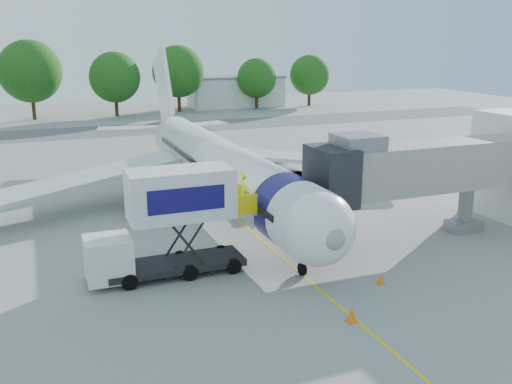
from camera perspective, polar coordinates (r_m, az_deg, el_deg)
name	(u,v)px	position (r m, az deg, el deg)	size (l,w,h in m)	color
ground	(239,221)	(37.79, -1.74, -2.95)	(160.00, 160.00, 0.00)	gray
guidance_line	(239,221)	(37.79, -1.74, -2.94)	(0.15, 70.00, 0.01)	yellow
taxiway_strip	(130,130)	(77.66, -12.45, 6.10)	(120.00, 10.00, 0.01)	#59595B
aircraft	(219,165)	(40.78, -3.75, 2.67)	(34.17, 37.73, 11.35)	white
jet_bridge	(408,169)	(34.34, 14.97, 2.20)	(13.90, 3.20, 6.60)	#A89E90
catering_hiloader	(169,224)	(28.87, -8.73, -3.14)	(8.51, 2.44, 5.50)	black
ground_tug	(462,309)	(26.11, 19.89, -10.90)	(3.53, 2.59, 1.27)	silver
safety_cone_a	(381,279)	(29.03, 12.39, -8.45)	(0.37, 0.37, 0.60)	orange
safety_cone_b	(351,314)	(25.17, 9.53, -11.99)	(0.45, 0.45, 0.72)	orange
outbuilding_right	(236,91)	(102.11, -2.04, 10.04)	(16.40, 7.40, 5.30)	silver
tree_c	(30,71)	(91.05, -21.66, 11.15)	(9.09, 9.09, 11.59)	#382314
tree_d	(115,77)	(91.15, -13.95, 11.08)	(7.71, 7.71, 9.82)	#382314
tree_e	(178,71)	(95.37, -7.80, 11.86)	(8.39, 8.39, 10.70)	#382314
tree_f	(257,78)	(98.67, 0.06, 11.32)	(6.68, 6.68, 8.51)	#382314
tree_g	(310,75)	(103.45, 5.38, 11.58)	(7.01, 7.01, 8.94)	#382314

